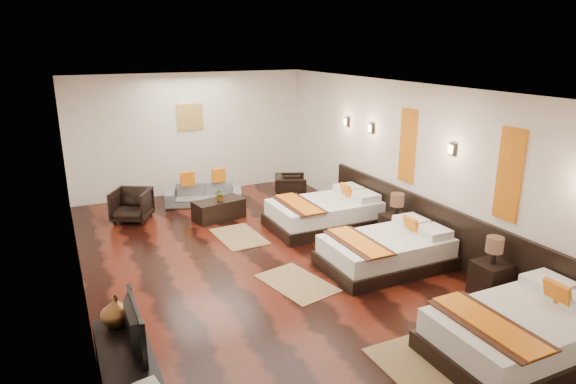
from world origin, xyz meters
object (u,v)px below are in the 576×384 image
bed_far (325,213)px  sofa (204,194)px  bed_mid (387,251)px  nightstand_b (396,225)px  bed_near (524,332)px  figurine (116,311)px  armchair_left (132,205)px  table_plant (220,195)px  armchair_right (291,188)px  nightstand_a (491,275)px  tv (128,327)px  coffee_table (219,210)px

bed_far → sofa: size_ratio=1.29×
bed_mid → nightstand_b: (0.75, 0.78, 0.05)m
bed_near → figurine: size_ratio=6.19×
nightstand_b → armchair_left: 5.18m
table_plant → figurine: bearing=-120.9°
bed_far → armchair_right: bearing=87.5°
bed_mid → armchair_left: bearing=130.1°
bed_mid → sofa: bed_mid is taller
bed_mid → table_plant: (-1.71, 3.23, 0.27)m
nightstand_a → tv: (-4.90, -0.01, 0.49)m
nightstand_a → armchair_right: nightstand_a is taller
nightstand_b → table_plant: bearing=135.1°
nightstand_a → coffee_table: nightstand_a is taller
nightstand_a → nightstand_b: nightstand_b is taller
armchair_left → table_plant: (1.62, -0.73, 0.21)m
bed_near → table_plant: 6.07m
bed_mid → figurine: figurine is taller
armchair_left → tv: bearing=-68.8°
nightstand_a → armchair_left: size_ratio=1.23×
bed_near → nightstand_a: nightstand_a is taller
figurine → table_plant: figurine is taller
nightstand_a → coffee_table: bearing=118.0°
nightstand_a → armchair_right: 5.15m
sofa → armchair_right: bearing=-0.0°
coffee_table → bed_far: bearing=-36.5°
figurine → sofa: (2.46, 5.26, -0.48)m
nightstand_a → nightstand_b: size_ratio=0.97×
sofa → tv: bearing=-93.4°
bed_far → armchair_left: 3.87m
tv → table_plant: 5.25m
bed_mid → coffee_table: bed_mid is taller
nightstand_b → bed_mid: bearing=-134.0°
bed_near → bed_far: size_ratio=1.01×
nightstand_b → armchair_right: size_ratio=1.33×
bed_mid → bed_far: size_ratio=0.96×
bed_far → coffee_table: 2.17m
table_plant → bed_far: bearing=-35.6°
bed_mid → bed_near: bearing=-90.0°
bed_far → nightstand_b: bearing=-58.5°
armchair_right → sofa: bearing=92.4°
table_plant → armchair_right: bearing=14.9°
nightstand_b → nightstand_a: bearing=-90.0°
bed_far → armchair_left: bearing=149.6°
figurine → sofa: 5.82m
bed_mid → bed_far: (0.00, 2.00, 0.01)m
bed_far → armchair_left: size_ratio=2.95×
figurine → armchair_left: bearing=80.0°
nightstand_b → armchair_right: 3.00m
tv → table_plant: size_ratio=3.21×
nightstand_b → figurine: size_ratio=2.63×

